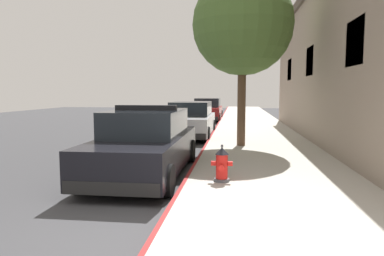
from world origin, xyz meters
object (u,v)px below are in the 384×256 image
at_px(police_cruiser, 146,144).
at_px(parked_car_dark_far, 208,110).
at_px(fire_hydrant, 222,165).
at_px(parked_car_silver_ahead, 191,120).
at_px(street_tree, 243,25).

relative_size(police_cruiser, parked_car_dark_far, 1.00).
relative_size(parked_car_dark_far, fire_hydrant, 6.37).
bearing_deg(parked_car_silver_ahead, parked_car_dark_far, 89.94).
xyz_separation_m(parked_car_silver_ahead, street_tree, (2.17, -3.42, 3.46)).
height_order(parked_car_silver_ahead, fire_hydrant, parked_car_silver_ahead).
bearing_deg(street_tree, police_cruiser, -120.65).
height_order(police_cruiser, parked_car_silver_ahead, police_cruiser).
height_order(parked_car_dark_far, fire_hydrant, parked_car_dark_far).
distance_m(parked_car_silver_ahead, parked_car_dark_far, 9.14).
bearing_deg(police_cruiser, street_tree, 59.35).
bearing_deg(fire_hydrant, parked_car_dark_far, 95.56).
xyz_separation_m(police_cruiser, street_tree, (2.32, 3.91, 3.46)).
xyz_separation_m(police_cruiser, parked_car_silver_ahead, (0.15, 7.34, -0.00)).
distance_m(parked_car_silver_ahead, fire_hydrant, 8.59).
height_order(fire_hydrant, street_tree, street_tree).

